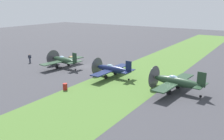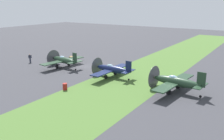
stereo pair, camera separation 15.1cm
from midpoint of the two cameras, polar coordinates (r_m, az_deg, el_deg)
name	(u,v)px [view 2 (the right image)]	position (r m, az deg, el deg)	size (l,w,h in m)	color
ground_plane	(83,66)	(45.36, -6.61, 0.85)	(160.00, 160.00, 0.00)	#38383D
grass_verge	(138,76)	(39.35, 6.21, -1.37)	(120.00, 11.00, 0.01)	#476B2D
airplane_lead	(64,60)	(44.90, -11.06, 2.26)	(8.98, 7.13, 3.18)	#233D28
airplane_wingman	(112,69)	(38.17, 0.16, 0.22)	(8.69, 6.90, 3.11)	#141E47
airplane_trail	(176,82)	(32.84, 14.80, -2.62)	(9.49, 7.52, 3.37)	#233D28
ground_crew_chief	(30,58)	(50.30, -18.43, 2.66)	(0.60, 0.38, 1.73)	#2D3342
fuel_drum	(65,87)	(33.38, -10.75, -3.82)	(0.60, 0.60, 0.90)	maroon
supply_crate	(72,58)	(51.25, -9.21, 2.79)	(0.90, 0.90, 0.64)	olive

